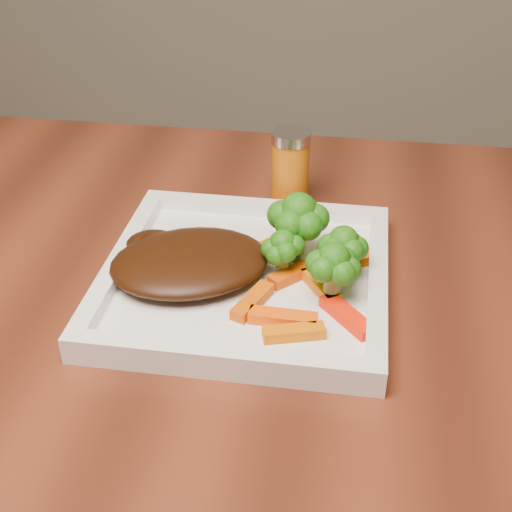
# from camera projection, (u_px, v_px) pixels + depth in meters

# --- Properties ---
(plate) EXTENTS (0.27, 0.27, 0.01)m
(plate) POSITION_uv_depth(u_px,v_px,m) (246.00, 282.00, 0.69)
(plate) COLOR white
(plate) RESTS_ON dining_table
(steak) EXTENTS (0.19, 0.17, 0.03)m
(steak) POSITION_uv_depth(u_px,v_px,m) (190.00, 262.00, 0.69)
(steak) COLOR #391A08
(steak) RESTS_ON plate
(broccoli_0) EXTENTS (0.07, 0.07, 0.07)m
(broccoli_0) POSITION_uv_depth(u_px,v_px,m) (298.00, 228.00, 0.70)
(broccoli_0) COLOR #206911
(broccoli_0) RESTS_ON plate
(broccoli_1) EXTENTS (0.06, 0.06, 0.06)m
(broccoli_1) POSITION_uv_depth(u_px,v_px,m) (343.00, 250.00, 0.67)
(broccoli_1) COLOR #186F12
(broccoli_1) RESTS_ON plate
(broccoli_2) EXTENTS (0.07, 0.07, 0.06)m
(broccoli_2) POSITION_uv_depth(u_px,v_px,m) (333.00, 273.00, 0.64)
(broccoli_2) COLOR #2B6E12
(broccoli_2) RESTS_ON plate
(broccoli_3) EXTENTS (0.06, 0.06, 0.06)m
(broccoli_3) POSITION_uv_depth(u_px,v_px,m) (283.00, 248.00, 0.68)
(broccoli_3) COLOR #167413
(broccoli_3) RESTS_ON plate
(carrot_0) EXTENTS (0.06, 0.03, 0.01)m
(carrot_0) POSITION_uv_depth(u_px,v_px,m) (294.00, 333.00, 0.61)
(carrot_0) COLOR #E16803
(carrot_0) RESTS_ON plate
(carrot_1) EXTENTS (0.05, 0.06, 0.01)m
(carrot_1) POSITION_uv_depth(u_px,v_px,m) (347.00, 316.00, 0.63)
(carrot_1) COLOR #FF2104
(carrot_1) RESTS_ON plate
(carrot_2) EXTENTS (0.03, 0.06, 0.01)m
(carrot_2) POSITION_uv_depth(u_px,v_px,m) (253.00, 301.00, 0.65)
(carrot_2) COLOR #D25203
(carrot_2) RESTS_ON plate
(carrot_3) EXTENTS (0.05, 0.04, 0.01)m
(carrot_3) POSITION_uv_depth(u_px,v_px,m) (353.00, 261.00, 0.70)
(carrot_3) COLOR #D45D03
(carrot_3) RESTS_ON plate
(carrot_4) EXTENTS (0.05, 0.05, 0.01)m
(carrot_4) POSITION_uv_depth(u_px,v_px,m) (277.00, 244.00, 0.73)
(carrot_4) COLOR #DA5403
(carrot_4) RESTS_ON plate
(carrot_5) EXTENTS (0.04, 0.05, 0.01)m
(carrot_5) POSITION_uv_depth(u_px,v_px,m) (320.00, 286.00, 0.67)
(carrot_5) COLOR orange
(carrot_5) RESTS_ON plate
(carrot_6) EXTENTS (0.05, 0.05, 0.01)m
(carrot_6) POSITION_uv_depth(u_px,v_px,m) (295.00, 273.00, 0.69)
(carrot_6) COLOR #D64703
(carrot_6) RESTS_ON plate
(spice_shaker) EXTENTS (0.06, 0.06, 0.09)m
(spice_shaker) POSITION_uv_depth(u_px,v_px,m) (290.00, 169.00, 0.81)
(spice_shaker) COLOR #C7620B
(spice_shaker) RESTS_ON dining_table
(carrot_7) EXTENTS (0.06, 0.02, 0.01)m
(carrot_7) POSITION_uv_depth(u_px,v_px,m) (283.00, 318.00, 0.63)
(carrot_7) COLOR #FF5404
(carrot_7) RESTS_ON plate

